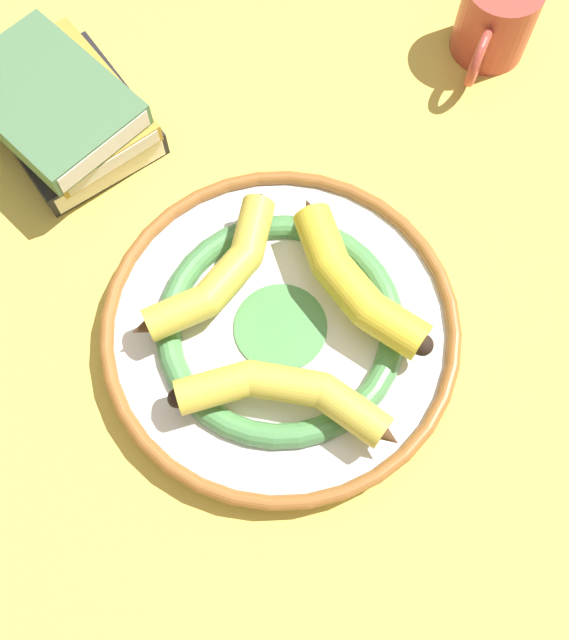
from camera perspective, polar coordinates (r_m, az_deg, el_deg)
ground_plane at (r=0.72m, az=-0.39°, el=-2.94°), size 2.80×2.80×0.00m
decorative_bowl at (r=0.71m, az=-0.00°, el=-0.68°), size 0.34×0.34×0.04m
banana_a at (r=0.70m, az=-5.12°, el=3.37°), size 0.13×0.16×0.03m
banana_b at (r=0.69m, az=5.13°, el=2.99°), size 0.13×0.16×0.04m
banana_c at (r=0.65m, az=0.26°, el=-5.69°), size 0.21×0.08×0.03m
book_stack at (r=0.84m, az=-16.47°, el=14.99°), size 0.22×0.23×0.08m
coffee_mug at (r=0.91m, az=15.77°, el=21.16°), size 0.08×0.13×0.09m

